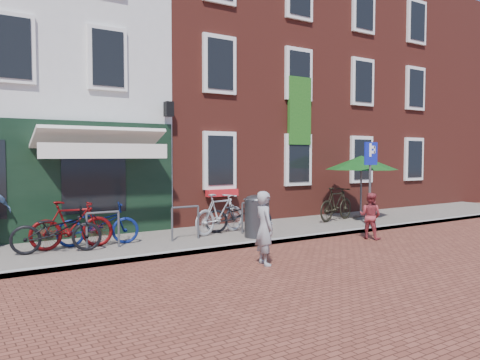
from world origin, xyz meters
TOP-DOWN VIEW (x-y plane):
  - ground at (0.00, 0.00)m, footprint 80.00×80.00m
  - sidewalk at (1.00, 1.50)m, footprint 24.00×3.00m
  - building_brick_mid at (2.00, 7.00)m, footprint 6.00×8.00m
  - building_brick_right at (8.00, 7.00)m, footprint 6.00×8.00m
  - filler_right at (14.50, 7.00)m, footprint 7.00×8.00m
  - litter_bin at (0.18, 0.58)m, footprint 0.62×0.62m
  - parking_sign at (3.91, 0.24)m, footprint 0.50×0.08m
  - parasol at (4.93, 1.52)m, footprint 2.28×2.28m
  - woman at (-1.16, -1.59)m, footprint 0.44×0.58m
  - boy at (2.79, -0.76)m, footprint 0.62×0.70m
  - bicycle_0 at (-4.44, 1.31)m, footprint 1.91×1.00m
  - bicycle_1 at (-4.07, 1.56)m, footprint 1.80×0.67m
  - bicycle_2 at (-3.47, 1.67)m, footprint 1.90×0.97m
  - bicycle_3 at (-0.34, 1.52)m, footprint 1.83×0.94m
  - bicycle_4 at (0.19, 1.46)m, footprint 1.92×1.26m
  - bicycle_5 at (3.96, 1.63)m, footprint 1.83×0.88m

SIDE VIEW (x-z plane):
  - ground at x=0.00m, z-range 0.00..0.00m
  - sidewalk at x=1.00m, z-range 0.00..0.10m
  - bicycle_0 at x=-4.44m, z-range 0.10..1.05m
  - bicycle_2 at x=-3.47m, z-range 0.10..1.05m
  - bicycle_4 at x=0.19m, z-range 0.10..1.05m
  - boy at x=2.79m, z-range 0.00..1.19m
  - bicycle_1 at x=-4.07m, z-range 0.10..1.16m
  - bicycle_3 at x=-0.34m, z-range 0.10..1.16m
  - bicycle_5 at x=3.96m, z-range 0.10..1.16m
  - litter_bin at x=0.18m, z-range 0.12..1.25m
  - woman at x=-1.16m, z-range 0.00..1.45m
  - parking_sign at x=3.91m, z-range 0.54..2.97m
  - parasol at x=4.93m, z-range 0.93..3.07m
  - filler_right at x=14.50m, z-range 0.00..9.00m
  - building_brick_mid at x=2.00m, z-range 0.00..10.00m
  - building_brick_right at x=8.00m, z-range 0.00..10.00m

